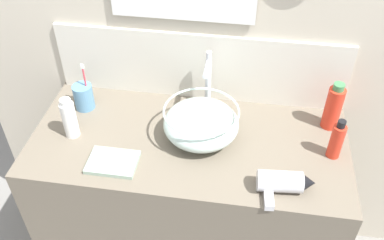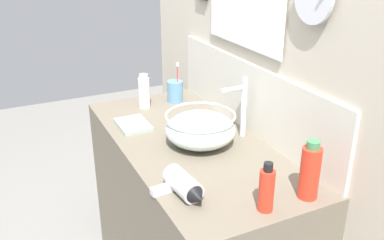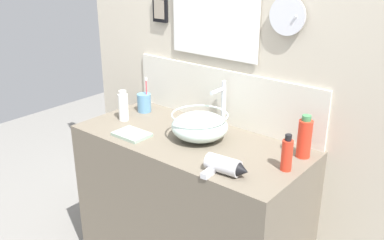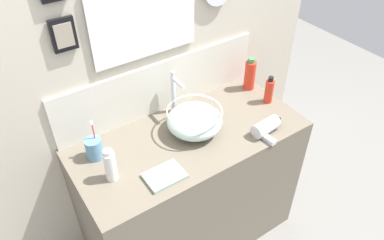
{
  "view_description": "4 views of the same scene",
  "coord_description": "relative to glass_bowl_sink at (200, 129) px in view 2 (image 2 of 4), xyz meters",
  "views": [
    {
      "loc": [
        0.19,
        -1.15,
        1.94
      ],
      "look_at": [
        0.01,
        0.0,
        0.93
      ],
      "focal_mm": 40.0,
      "sensor_mm": 36.0,
      "label": 1
    },
    {
      "loc": [
        1.41,
        -0.68,
        1.61
      ],
      "look_at": [
        0.01,
        0.0,
        0.93
      ],
      "focal_mm": 40.0,
      "sensor_mm": 36.0,
      "label": 2
    },
    {
      "loc": [
        1.24,
        -1.5,
        1.69
      ],
      "look_at": [
        0.01,
        0.0,
        0.93
      ],
      "focal_mm": 40.0,
      "sensor_mm": 36.0,
      "label": 3
    },
    {
      "loc": [
        -0.78,
        -1.17,
        2.09
      ],
      "look_at": [
        0.01,
        0.0,
        0.93
      ],
      "focal_mm": 35.0,
      "sensor_mm": 36.0,
      "label": 4
    }
  ],
  "objects": [
    {
      "name": "vanity_counter",
      "position": [
        -0.04,
        -0.02,
        -0.49
      ],
      "size": [
        1.19,
        0.56,
        0.83
      ],
      "primitive_type": "cube",
      "color": "#6B6051",
      "rests_on": "ground"
    },
    {
      "name": "back_panel",
      "position": [
        -0.04,
        0.29,
        0.32
      ],
      "size": [
        1.99,
        0.1,
        2.44
      ],
      "color": "beige",
      "rests_on": "ground"
    },
    {
      "name": "glass_bowl_sink",
      "position": [
        0.0,
        0.0,
        0.0
      ],
      "size": [
        0.28,
        0.28,
        0.13
      ],
      "color": "silver",
      "rests_on": "vanity_counter"
    },
    {
      "name": "faucet",
      "position": [
        0.0,
        0.19,
        0.08
      ],
      "size": [
        0.02,
        0.12,
        0.25
      ],
      "color": "silver",
      "rests_on": "vanity_counter"
    },
    {
      "name": "hair_drier",
      "position": [
        0.3,
        -0.21,
        -0.03
      ],
      "size": [
        0.2,
        0.14,
        0.07
      ],
      "color": "silver",
      "rests_on": "vanity_counter"
    },
    {
      "name": "toothbrush_cup",
      "position": [
        -0.49,
        0.11,
        -0.02
      ],
      "size": [
        0.08,
        0.08,
        0.2
      ],
      "color": "#598CB2",
      "rests_on": "vanity_counter"
    },
    {
      "name": "spray_bottle",
      "position": [
        0.48,
        -0.03,
        0.0
      ],
      "size": [
        0.05,
        0.05,
        0.16
      ],
      "color": "red",
      "rests_on": "vanity_counter"
    },
    {
      "name": "lotion_bottle",
      "position": [
        0.48,
        0.14,
        0.02
      ],
      "size": [
        0.06,
        0.06,
        0.2
      ],
      "color": "red",
      "rests_on": "vanity_counter"
    },
    {
      "name": "shampoo_bottle",
      "position": [
        -0.48,
        -0.06,
        0.01
      ],
      "size": [
        0.05,
        0.05,
        0.17
      ],
      "color": "white",
      "rests_on": "vanity_counter"
    },
    {
      "name": "hand_towel",
      "position": [
        -0.29,
        -0.19,
        -0.06
      ],
      "size": [
        0.17,
        0.13,
        0.02
      ],
      "primitive_type": "cube",
      "color": "#99B29E",
      "rests_on": "vanity_counter"
    }
  ]
}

